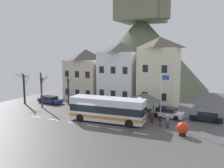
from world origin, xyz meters
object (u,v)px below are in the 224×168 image
Objects in this scene: parked_car_00 at (167,113)px; townhouse_00 at (86,75)px; pedestrian_02 at (151,117)px; bare_tree_00 at (24,88)px; parked_car_01 at (207,116)px; parked_car_03 at (50,100)px; harbour_buoy at (183,128)px; parked_car_02 at (98,104)px; public_bench at (147,112)px; bus_shelter at (145,97)px; pedestrian_01 at (168,120)px; townhouse_02 at (159,73)px; hilltop_castle at (141,50)px; transit_bus at (107,110)px; flagpole at (162,95)px; townhouse_01 at (121,73)px; pedestrian_00 at (160,120)px; bare_tree_01 at (42,89)px; bare_tree_02 at (68,90)px.

townhouse_00 is at bearing 167.46° from parked_car_00.
pedestrian_02 is 0.28× the size of bare_tree_00.
pedestrian_02 is at bearing 32.81° from parked_car_01.
harbour_buoy is (23.34, -6.27, 0.20)m from parked_car_03.
parked_car_00 is 1.09× the size of parked_car_02.
harbour_buoy reaches higher than public_bench.
parked_car_02 is at bearing 165.37° from bus_shelter.
harbour_buoy is at bearing -43.17° from pedestrian_01.
bare_tree_00 is (-21.48, -7.58, -2.87)m from townhouse_02.
hilltop_castle is at bearing 115.86° from harbour_buoy.
flagpole reaches higher than transit_bus.
flagpole reaches higher than pedestrian_01.
parked_car_03 is at bearing -152.77° from townhouse_01.
pedestrian_02 is at bearing -3.56° from parked_car_03.
pedestrian_01 is 5.93m from public_bench.
hilltop_castle is 25.45m from parked_car_02.
townhouse_01 is 1.91× the size of bare_tree_00.
parked_car_02 reaches higher than public_bench.
bare_tree_00 reaches higher than parked_car_00.
townhouse_00 reaches higher than pedestrian_00.
hilltop_castle reaches higher than parked_car_02.
bare_tree_00 is at bearing 171.51° from harbour_buoy.
pedestrian_01 is 1.07× the size of pedestrian_02.
townhouse_00 reaches higher than pedestrian_01.
parked_car_00 is at bearing 7.34° from parked_car_01.
parked_car_00 is 0.77× the size of bare_tree_01.
parked_car_02 is at bearing 3.51° from bare_tree_02.
bare_tree_00 is (-22.75, 1.09, 1.95)m from pedestrian_02.
hilltop_castle is 32.81m from pedestrian_01.
transit_bus is 6.54× the size of public_bench.
pedestrian_02 reaches higher than parked_car_02.
harbour_buoy reaches higher than pedestrian_00.
hilltop_castle is at bearing 77.30° from townhouse_00.
harbour_buoy is at bearing -64.14° from hilltop_castle.
transit_bus is 9.51m from harbour_buoy.
townhouse_00 is at bearing 128.37° from transit_bus.
public_bench is at bearing 97.40° from bus_shelter.
parked_car_00 is at bearing 6.46° from parked_car_03.
bare_tree_02 is at bearing 146.66° from transit_bus.
pedestrian_00 is 17.42m from bare_tree_02.
parked_car_02 is (-4.67, 5.94, -0.95)m from transit_bus.
transit_bus is at bearing -14.48° from parked_car_03.
parked_car_02 is 0.84× the size of parked_car_03.
pedestrian_01 reaches higher than pedestrian_00.
parked_car_01 is at bearing 73.83° from harbour_buoy.
parked_car_00 is 4.20m from flagpole.
parked_car_02 is 15.71m from harbour_buoy.
bare_tree_00 reaches higher than parked_car_03.
transit_bus reaches higher than parked_car_02.
bare_tree_02 is (-16.55, 3.26, -1.13)m from flagpole.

